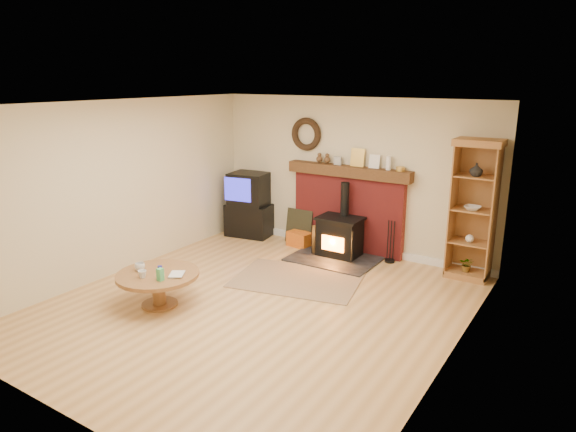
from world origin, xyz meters
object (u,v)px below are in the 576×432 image
Objects in this scene: tv_unit at (250,206)px; curio_cabinet at (474,210)px; wood_stove at (339,238)px; coffee_table at (158,279)px.

tv_unit is 0.58× the size of curio_cabinet.
tv_unit is (-1.99, 0.20, 0.24)m from wood_stove.
wood_stove is 1.31× the size of coffee_table.
curio_cabinet is (2.03, 0.29, 0.71)m from wood_stove.
curio_cabinet is at bearing 45.60° from coffee_table.
tv_unit is 1.12× the size of coffee_table.
coffee_table is at bearing -111.03° from wood_stove.
tv_unit is at bearing -178.74° from curio_cabinet.
wood_stove is 2.17m from curio_cabinet.
wood_stove is 2.01m from tv_unit.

